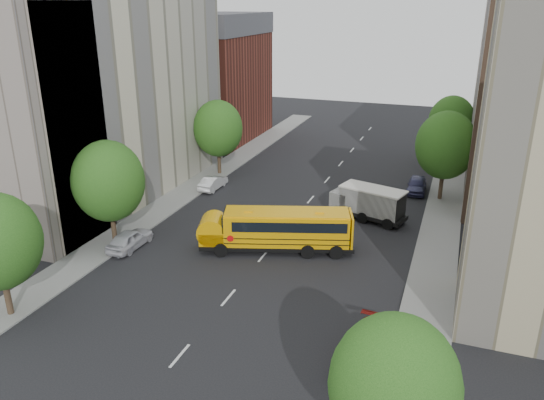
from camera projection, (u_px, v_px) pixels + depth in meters
The scene contains 20 objects.
ground at pixel (273, 244), 39.32m from camera, with size 120.00×120.00×0.00m, color black.
sidewalk_left at pixel (171, 202), 47.37m from camera, with size 3.00×80.00×0.12m, color slate.
sidewalk_right at pixel (439, 239), 40.00m from camera, with size 3.00×80.00×0.12m, color slate.
lane_markings at pixel (311, 200), 48.10m from camera, with size 0.15×64.00×0.01m, color silver.
building_left_cream at pixel (105, 84), 46.81m from camera, with size 10.00×26.00×20.00m, color beige.
building_left_redbrick at pixel (215, 88), 67.37m from camera, with size 10.00×15.00×13.00m, color maroon.
building_left_near at pixel (17, 126), 38.12m from camera, with size 10.00×7.00×17.00m, color tan.
building_right_far at pixel (535, 94), 47.92m from camera, with size 10.00×22.00×18.00m, color tan.
street_tree_1 at pixel (108, 181), 37.57m from camera, with size 5.12×5.12×7.90m.
street_tree_2 at pixel (218, 128), 53.43m from camera, with size 4.99×4.99×7.71m.
street_tree_3 at pixel (394, 386), 18.40m from camera, with size 4.61×4.61×7.11m.
street_tree_4 at pixel (446, 145), 46.29m from camera, with size 5.25×5.25×8.10m.
street_tree_5 at pixel (451, 122), 56.96m from camera, with size 4.86×4.86×7.51m.
school_bus at pixel (275, 228), 37.85m from camera, with size 11.16×5.73×3.09m.
safari_truck at pixel (367, 202), 43.38m from camera, with size 6.84×3.96×2.77m.
parked_car_0 at pixel (130, 239), 38.53m from camera, with size 1.67×4.16×1.42m, color silver.
parked_car_1 at pixel (213, 183), 50.61m from camera, with size 1.35×3.86×1.27m, color silver.
parked_car_3 at pixel (366, 351), 26.19m from camera, with size 2.11×5.20×1.51m, color maroon.
parked_car_4 at pixel (417, 185), 49.74m from camera, with size 1.68×4.18×1.42m, color #34345B.
parked_car_5 at pixel (432, 152), 60.48m from camera, with size 1.41×4.04×1.33m, color gray.
Camera 1 is at (12.12, -33.46, 17.03)m, focal length 35.00 mm.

